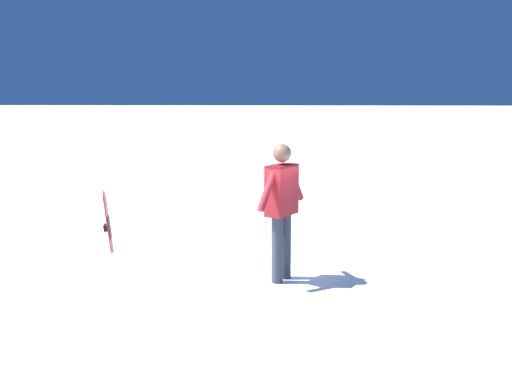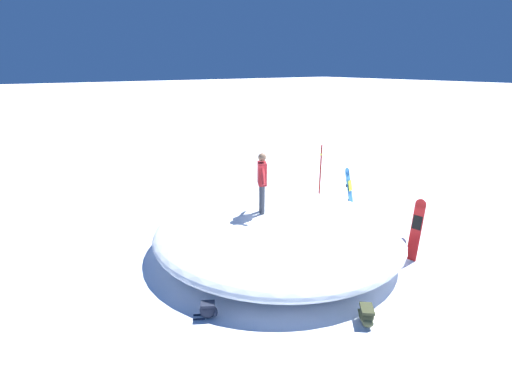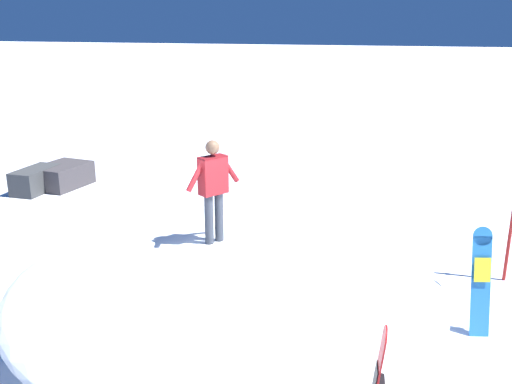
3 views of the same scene
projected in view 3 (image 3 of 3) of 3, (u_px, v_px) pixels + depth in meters
ground at (252, 332)px, 8.46m from camera, size 240.00×240.00×0.00m
snow_mound at (226, 283)px, 8.83m from camera, size 9.59×9.57×1.09m
snowboarder_standing at (213, 185)px, 8.78m from camera, size 0.92×0.59×1.68m
snowboard_secondary_upright at (481, 280)px, 8.27m from camera, size 0.44×0.38×1.63m
trail_marker_pole at (511, 225)px, 9.87m from camera, size 0.10×0.10×2.04m
rock_outcrop at (53, 177)px, 15.78m from camera, size 2.18×1.40×0.66m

